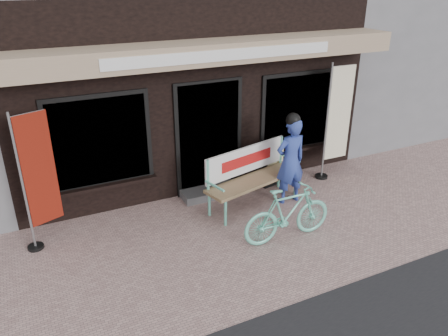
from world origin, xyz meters
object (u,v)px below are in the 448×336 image
bicycle (288,214)px  nobori_cream (337,120)px  nobori_red (37,178)px  person (291,159)px  bench (251,172)px  menu_stand (274,164)px

bicycle → nobori_cream: nobori_cream is taller
nobori_red → nobori_cream: bearing=-21.0°
person → nobori_red: 4.26m
bench → person: bearing=-34.7°
nobori_cream → menu_stand: size_ratio=2.58×
nobori_cream → bicycle: bearing=-142.5°
bench → nobori_red: (-3.55, 0.22, 0.51)m
bicycle → person: bearing=-32.7°
person → menu_stand: 0.79m
nobori_red → menu_stand: nobori_red is taller
menu_stand → nobori_cream: bearing=-16.8°
person → nobori_cream: nobori_cream is taller
bicycle → nobori_red: size_ratio=0.70×
bench → bicycle: (-0.06, -1.33, -0.17)m
bench → person: size_ratio=1.19×
bench → nobori_cream: nobori_cream is taller
bicycle → menu_stand: menu_stand is taller
bench → menu_stand: (0.76, 0.44, -0.15)m
bench → nobori_red: bearing=162.1°
nobori_red → nobori_cream: size_ratio=0.92×
menu_stand → person: bearing=-108.2°
bench → person: (0.68, -0.25, 0.22)m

